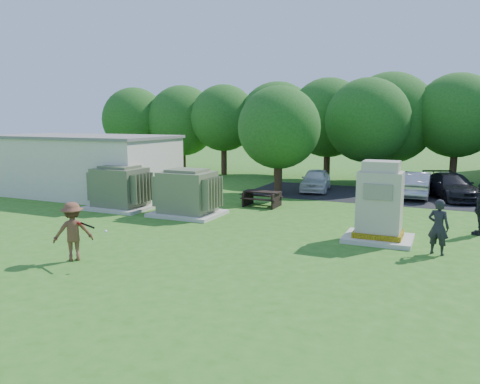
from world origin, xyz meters
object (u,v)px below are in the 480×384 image
at_px(generator_cabinet, 380,206).
at_px(car_silver_a, 415,184).
at_px(transformer_right, 187,194).
at_px(picnic_table, 262,197).
at_px(person_by_generator, 438,227).
at_px(transformer_left, 120,189).
at_px(car_white, 316,180).
at_px(car_dark, 451,186).
at_px(batter, 73,231).

height_order(generator_cabinet, car_silver_a, generator_cabinet).
bearing_deg(transformer_right, picnic_table, 55.70).
xyz_separation_m(generator_cabinet, person_by_generator, (1.95, -0.98, -0.35)).
distance_m(person_by_generator, car_silver_a, 11.38).
xyz_separation_m(transformer_right, picnic_table, (2.27, 3.32, -0.50)).
bearing_deg(transformer_left, car_white, 52.40).
bearing_deg(person_by_generator, transformer_right, 4.36).
relative_size(person_by_generator, car_dark, 0.38).
relative_size(car_white, car_silver_a, 0.89).
height_order(transformer_right, generator_cabinet, generator_cabinet).
relative_size(picnic_table, person_by_generator, 0.98).
distance_m(transformer_left, car_silver_a, 15.68).
bearing_deg(transformer_left, car_dark, 33.32).
distance_m(car_white, car_dark, 7.38).
bearing_deg(batter, generator_cabinet, 172.60).
bearing_deg(transformer_right, generator_cabinet, -7.13).
bearing_deg(generator_cabinet, transformer_right, 172.87).
height_order(generator_cabinet, picnic_table, generator_cabinet).
bearing_deg(batter, picnic_table, -145.30).
xyz_separation_m(picnic_table, car_dark, (8.48, 6.18, 0.21)).
xyz_separation_m(person_by_generator, car_dark, (0.37, 11.53, -0.22)).
distance_m(generator_cabinet, car_dark, 10.82).
xyz_separation_m(person_by_generator, car_white, (-7.00, 11.22, -0.24)).
height_order(transformer_left, generator_cabinet, generator_cabinet).
relative_size(picnic_table, batter, 0.98).
bearing_deg(car_dark, transformer_left, -168.51).
distance_m(generator_cabinet, picnic_table, 7.60).
height_order(person_by_generator, car_silver_a, person_by_generator).
xyz_separation_m(transformer_right, car_dark, (10.75, 9.50, -0.29)).
xyz_separation_m(transformer_right, car_white, (3.38, 9.19, -0.32)).
relative_size(generator_cabinet, car_silver_a, 0.66).
xyz_separation_m(batter, car_silver_a, (8.69, 16.50, -0.19)).
relative_size(transformer_left, car_silver_a, 0.70).
bearing_deg(generator_cabinet, car_white, 116.24).
relative_size(generator_cabinet, batter, 1.58).
distance_m(car_silver_a, car_dark, 1.82).
height_order(car_white, car_dark, car_dark).
bearing_deg(car_dark, generator_cabinet, -124.24).
relative_size(transformer_left, generator_cabinet, 1.06).
bearing_deg(batter, person_by_generator, 162.69).
relative_size(batter, car_white, 0.47).
bearing_deg(generator_cabinet, car_silver_a, 87.10).
height_order(batter, car_silver_a, batter).
bearing_deg(car_white, car_silver_a, -7.48).
distance_m(transformer_left, generator_cabinet, 12.18).
bearing_deg(person_by_generator, car_white, -42.60).
distance_m(transformer_left, batter, 8.26).
bearing_deg(batter, transformer_left, -105.88).
distance_m(transformer_left, picnic_table, 6.85).
height_order(picnic_table, car_dark, car_dark).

